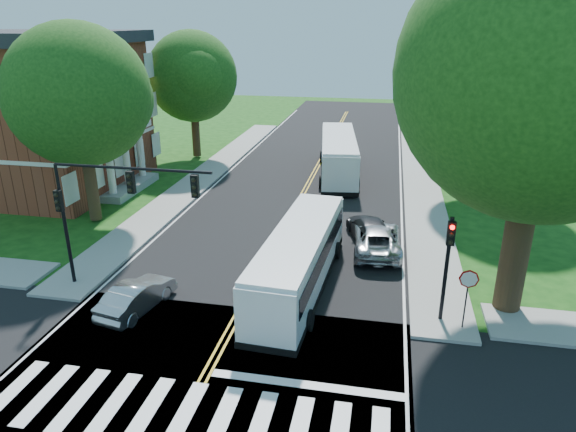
% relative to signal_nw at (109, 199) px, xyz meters
% --- Properties ---
extents(ground, '(140.00, 140.00, 0.00)m').
position_rel_signal_nw_xyz_m(ground, '(5.86, -6.43, -4.38)').
color(ground, '#144110').
rests_on(ground, ground).
extents(road, '(14.00, 96.00, 0.01)m').
position_rel_signal_nw_xyz_m(road, '(5.86, 11.57, -4.37)').
color(road, black).
rests_on(road, ground).
extents(cross_road, '(60.00, 12.00, 0.01)m').
position_rel_signal_nw_xyz_m(cross_road, '(5.86, -6.43, -4.37)').
color(cross_road, black).
rests_on(cross_road, ground).
extents(center_line, '(0.36, 70.00, 0.01)m').
position_rel_signal_nw_xyz_m(center_line, '(5.86, 15.57, -4.36)').
color(center_line, gold).
rests_on(center_line, road).
extents(edge_line_w, '(0.12, 70.00, 0.01)m').
position_rel_signal_nw_xyz_m(edge_line_w, '(-0.94, 15.57, -4.36)').
color(edge_line_w, silver).
rests_on(edge_line_w, road).
extents(edge_line_e, '(0.12, 70.00, 0.01)m').
position_rel_signal_nw_xyz_m(edge_line_e, '(12.66, 15.57, -4.36)').
color(edge_line_e, silver).
rests_on(edge_line_e, road).
extents(crosswalk, '(12.60, 3.00, 0.01)m').
position_rel_signal_nw_xyz_m(crosswalk, '(5.86, -6.93, -4.36)').
color(crosswalk, silver).
rests_on(crosswalk, road).
extents(stop_bar, '(6.60, 0.40, 0.01)m').
position_rel_signal_nw_xyz_m(stop_bar, '(9.36, -4.83, -4.36)').
color(stop_bar, silver).
rests_on(stop_bar, road).
extents(sidewalk_nw, '(2.60, 40.00, 0.15)m').
position_rel_signal_nw_xyz_m(sidewalk_nw, '(-2.44, 18.57, -4.30)').
color(sidewalk_nw, gray).
rests_on(sidewalk_nw, ground).
extents(sidewalk_ne, '(2.60, 40.00, 0.15)m').
position_rel_signal_nw_xyz_m(sidewalk_ne, '(14.16, 18.57, -4.30)').
color(sidewalk_ne, gray).
rests_on(sidewalk_ne, ground).
extents(tree_ne_big, '(10.80, 10.80, 14.91)m').
position_rel_signal_nw_xyz_m(tree_ne_big, '(16.86, 1.57, 5.24)').
color(tree_ne_big, black).
rests_on(tree_ne_big, ground).
extents(tree_west_near, '(8.00, 8.00, 11.40)m').
position_rel_signal_nw_xyz_m(tree_west_near, '(-5.64, 7.57, 3.15)').
color(tree_west_near, black).
rests_on(tree_west_near, ground).
extents(tree_west_far, '(7.60, 7.60, 10.67)m').
position_rel_signal_nw_xyz_m(tree_west_far, '(-5.14, 23.57, 2.62)').
color(tree_west_far, black).
rests_on(tree_west_far, ground).
extents(tree_east_mid, '(8.40, 8.40, 11.93)m').
position_rel_signal_nw_xyz_m(tree_east_mid, '(17.36, 17.57, 3.48)').
color(tree_east_mid, black).
rests_on(tree_east_mid, ground).
extents(tree_east_far, '(7.20, 7.20, 10.34)m').
position_rel_signal_nw_xyz_m(tree_east_far, '(18.36, 33.57, 2.48)').
color(tree_east_far, black).
rests_on(tree_east_far, ground).
extents(signal_nw, '(7.15, 0.46, 5.66)m').
position_rel_signal_nw_xyz_m(signal_nw, '(0.00, 0.00, 0.00)').
color(signal_nw, black).
rests_on(signal_nw, ground).
extents(signal_ne, '(0.30, 0.46, 4.40)m').
position_rel_signal_nw_xyz_m(signal_ne, '(14.06, 0.01, -1.41)').
color(signal_ne, black).
rests_on(signal_ne, ground).
extents(stop_sign, '(0.76, 0.08, 2.53)m').
position_rel_signal_nw_xyz_m(stop_sign, '(14.86, -0.45, -2.35)').
color(stop_sign, black).
rests_on(stop_sign, ground).
extents(bus_lead, '(3.06, 10.90, 2.79)m').
position_rel_signal_nw_xyz_m(bus_lead, '(7.93, 1.76, -2.90)').
color(bus_lead, silver).
rests_on(bus_lead, road).
extents(bus_follow, '(4.08, 12.15, 3.08)m').
position_rel_signal_nw_xyz_m(bus_follow, '(7.77, 20.42, -2.74)').
color(bus_follow, silver).
rests_on(bus_follow, road).
extents(hatchback, '(2.08, 4.11, 1.29)m').
position_rel_signal_nw_xyz_m(hatchback, '(1.60, -1.46, -3.72)').
color(hatchback, '#A5A8AC').
rests_on(hatchback, road).
extents(suv, '(2.72, 5.32, 1.44)m').
position_rel_signal_nw_xyz_m(suv, '(11.29, 6.45, -3.65)').
color(suv, '#ADAFB4').
rests_on(suv, road).
extents(dark_sedan, '(3.17, 4.99, 1.35)m').
position_rel_signal_nw_xyz_m(dark_sedan, '(10.83, 7.80, -3.69)').
color(dark_sedan, black).
rests_on(dark_sedan, road).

